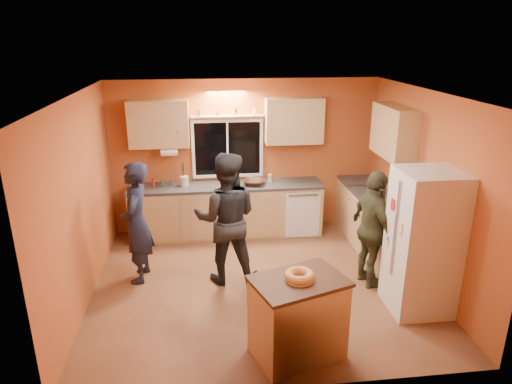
{
  "coord_description": "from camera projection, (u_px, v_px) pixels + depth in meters",
  "views": [
    {
      "loc": [
        -0.72,
        -5.52,
        3.3
      ],
      "look_at": [
        -0.0,
        0.4,
        1.21
      ],
      "focal_mm": 32.0,
      "sensor_mm": 36.0,
      "label": 1
    }
  ],
  "objects": [
    {
      "name": "potted_plant",
      "position": [
        409.0,
        214.0,
        5.99
      ],
      "size": [
        0.29,
        0.26,
        0.3
      ],
      "primitive_type": "imported",
      "rotation": [
        0.0,
        0.0,
        -0.09
      ],
      "color": "gray",
      "rests_on": "right_counter"
    },
    {
      "name": "red_box",
      "position": [
        373.0,
        191.0,
        7.18
      ],
      "size": [
        0.16,
        0.12,
        0.07
      ],
      "primitive_type": "cube",
      "rotation": [
        0.0,
        0.0,
        0.01
      ],
      "color": "#AF1B22",
      "rests_on": "right_counter"
    },
    {
      "name": "person_center",
      "position": [
        226.0,
        219.0,
        6.16
      ],
      "size": [
        0.97,
        0.8,
        1.84
      ],
      "primitive_type": "imported",
      "rotation": [
        0.0,
        0.0,
        3.02
      ],
      "color": "black",
      "rests_on": "ground"
    },
    {
      "name": "person_left",
      "position": [
        136.0,
        223.0,
        6.2
      ],
      "size": [
        0.46,
        0.65,
        1.7
      ],
      "primitive_type": "imported",
      "rotation": [
        0.0,
        0.0,
        -1.65
      ],
      "color": "black",
      "rests_on": "ground"
    },
    {
      "name": "refrigerator",
      "position": [
        423.0,
        242.0,
        5.51
      ],
      "size": [
        0.72,
        0.7,
        1.8
      ],
      "primitive_type": "cube",
      "color": "silver",
      "rests_on": "ground"
    },
    {
      "name": "island",
      "position": [
        298.0,
        317.0,
        4.81
      ],
      "size": [
        1.1,
        0.91,
        0.91
      ],
      "rotation": [
        0.0,
        0.0,
        0.33
      ],
      "color": "tan",
      "rests_on": "ground"
    },
    {
      "name": "utensil_crock",
      "position": [
        184.0,
        181.0,
        7.51
      ],
      "size": [
        0.14,
        0.14,
        0.17
      ],
      "primitive_type": "cylinder",
      "color": "beige",
      "rests_on": "back_counter"
    },
    {
      "name": "bundt_pastry",
      "position": [
        299.0,
        276.0,
        4.64
      ],
      "size": [
        0.31,
        0.31,
        0.09
      ],
      "primitive_type": "torus",
      "color": "tan",
      "rests_on": "island"
    },
    {
      "name": "mixing_bowl",
      "position": [
        253.0,
        182.0,
        7.6
      ],
      "size": [
        0.44,
        0.44,
        0.09
      ],
      "primitive_type": "imported",
      "rotation": [
        0.0,
        0.0,
        -0.32
      ],
      "color": "black",
      "rests_on": "back_counter"
    },
    {
      "name": "right_counter",
      "position": [
        384.0,
        232.0,
        6.89
      ],
      "size": [
        0.62,
        1.84,
        0.9
      ],
      "color": "tan",
      "rests_on": "ground"
    },
    {
      "name": "room_shell",
      "position": [
        265.0,
        163.0,
        6.21
      ],
      "size": [
        4.54,
        4.04,
        2.61
      ],
      "color": "#B3552E",
      "rests_on": "ground"
    },
    {
      "name": "person_right",
      "position": [
        373.0,
        230.0,
        6.08
      ],
      "size": [
        0.55,
        1.01,
        1.63
      ],
      "primitive_type": "imported",
      "rotation": [
        0.0,
        0.0,
        1.73
      ],
      "color": "#353A25",
      "rests_on": "ground"
    },
    {
      "name": "ground",
      "position": [
        260.0,
        283.0,
        6.35
      ],
      "size": [
        4.5,
        4.5,
        0.0
      ],
      "primitive_type": "plane",
      "color": "brown",
      "rests_on": "ground"
    },
    {
      "name": "back_counter",
      "position": [
        248.0,
        209.0,
        7.79
      ],
      "size": [
        4.23,
        0.62,
        0.9
      ],
      "color": "tan",
      "rests_on": "ground"
    }
  ]
}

